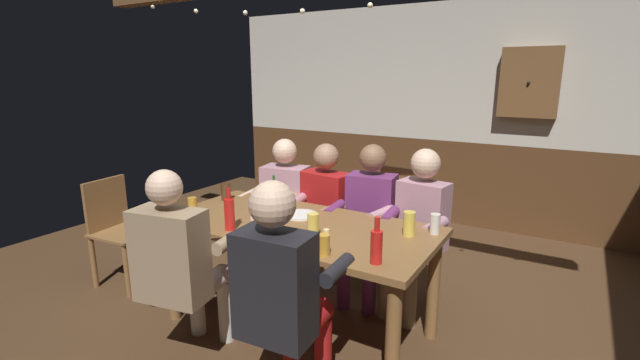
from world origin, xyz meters
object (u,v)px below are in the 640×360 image
at_px(person_4, 179,260).
at_px(pint_glass_2, 409,224).
at_px(wall_dart_cabinet, 530,83).
at_px(chair_empty_near_left, 393,212).
at_px(pint_glass_6, 226,192).
at_px(plate_1, 300,215).
at_px(pint_glass_4, 313,226).
at_px(table_candle, 326,236).
at_px(pint_glass_1, 324,245).
at_px(plate_0, 272,236).
at_px(pint_glass_0, 193,206).
at_px(pint_glass_3, 435,224).
at_px(dining_table, 297,238).
at_px(person_3, 417,224).
at_px(person_0, 282,201).
at_px(person_5, 282,288).
at_px(person_1, 320,208).
at_px(bottle_2, 274,193).
at_px(bottle_1, 229,213).
at_px(person_2, 368,216).
at_px(pint_glass_5, 255,210).
at_px(chair_empty_near_right, 119,227).
at_px(bottle_0, 376,245).

relative_size(person_4, pint_glass_2, 8.10).
height_order(person_4, wall_dart_cabinet, wall_dart_cabinet).
height_order(chair_empty_near_left, pint_glass_6, pint_glass_6).
distance_m(plate_1, pint_glass_4, 0.43).
height_order(table_candle, pint_glass_1, pint_glass_1).
distance_m(person_4, plate_1, 0.87).
bearing_deg(plate_1, plate_0, -80.14).
relative_size(table_candle, pint_glass_6, 0.59).
relative_size(pint_glass_0, pint_glass_3, 1.00).
height_order(dining_table, wall_dart_cabinet, wall_dart_cabinet).
bearing_deg(person_3, wall_dart_cabinet, -92.95).
distance_m(person_0, person_5, 1.65).
height_order(person_1, pint_glass_4, person_1).
xyz_separation_m(pint_glass_1, wall_dart_cabinet, (0.62, 3.06, 0.82)).
bearing_deg(dining_table, wall_dart_cabinet, 68.93).
bearing_deg(table_candle, bottle_2, 146.39).
bearing_deg(bottle_2, dining_table, -36.55).
relative_size(dining_table, person_4, 1.49).
bearing_deg(wall_dart_cabinet, person_3, -102.09).
bearing_deg(bottle_1, bottle_2, 100.76).
relative_size(dining_table, person_2, 1.51).
distance_m(pint_glass_2, wall_dart_cabinet, 2.68).
bearing_deg(pint_glass_4, pint_glass_3, 35.79).
xyz_separation_m(chair_empty_near_left, bottle_1, (-0.43, -1.71, 0.40)).
relative_size(bottle_2, pint_glass_0, 1.71).
relative_size(pint_glass_5, wall_dart_cabinet, 0.19).
relative_size(pint_glass_1, pint_glass_5, 0.91).
height_order(chair_empty_near_right, pint_glass_1, pint_glass_1).
relative_size(bottle_2, pint_glass_1, 1.80).
relative_size(bottle_1, bottle_2, 1.26).
distance_m(pint_glass_4, pint_glass_5, 0.53).
height_order(person_1, person_3, person_3).
distance_m(dining_table, pint_glass_5, 0.35).
bearing_deg(bottle_1, pint_glass_0, 167.86).
bearing_deg(chair_empty_near_left, wall_dart_cabinet, -119.11).
bearing_deg(person_5, bottle_1, 147.24).
height_order(person_5, chair_empty_near_left, person_5).
relative_size(chair_empty_near_right, pint_glass_0, 7.02).
relative_size(pint_glass_1, pint_glass_2, 0.79).
bearing_deg(dining_table, plate_1, 114.66).
xyz_separation_m(plate_1, pint_glass_4, (0.29, -0.31, 0.07)).
relative_size(person_1, person_4, 0.96).
distance_m(plate_0, pint_glass_4, 0.26).
relative_size(person_3, wall_dart_cabinet, 1.73).
bearing_deg(bottle_0, pint_glass_5, 166.45).
distance_m(chair_empty_near_left, plate_1, 1.30).
distance_m(bottle_1, pint_glass_0, 0.44).
relative_size(chair_empty_near_right, pint_glass_6, 6.49).
xyz_separation_m(bottle_2, wall_dart_cabinet, (1.45, 2.39, 0.80)).
bearing_deg(bottle_0, person_4, -161.72).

